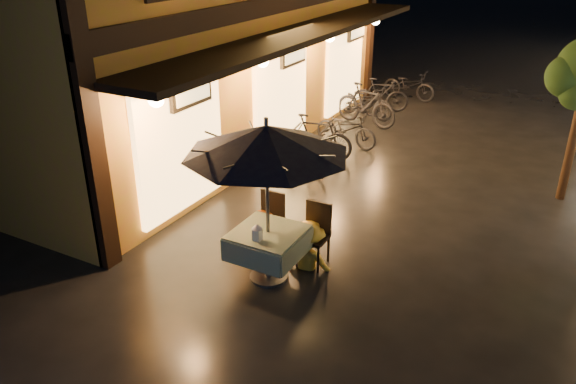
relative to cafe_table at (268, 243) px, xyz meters
The scene contains 15 objects.
ground 1.39m from the cafe_table, 24.47° to the left, with size 90.00×90.00×0.00m, color black.
cafe_table is the anchor object (origin of this frame).
patio_umbrella 1.56m from the cafe_table, 26.57° to the right, with size 2.28×2.28×2.46m.
cafe_chair_left 0.84m from the cafe_table, 118.51° to the left, with size 0.42×0.42×0.97m.
cafe_chair_right 0.84m from the cafe_table, 61.49° to the left, with size 0.42×0.42×0.97m.
table_lantern 0.44m from the cafe_table, 90.00° to the right, with size 0.16×0.16×0.25m.
person_orange 0.69m from the cafe_table, 130.64° to the left, with size 0.73×0.57×1.51m, color #E25500.
person_yellow 0.70m from the cafe_table, 58.56° to the left, with size 0.92×0.53×1.43m, color yellow.
bicycle_0 4.12m from the cafe_table, 111.26° to the left, with size 0.59×1.70×0.89m, color black.
bicycle_1 4.85m from the cafe_table, 108.19° to the left, with size 0.49×1.72×1.03m, color black.
bicycle_2 5.89m from the cafe_table, 102.08° to the left, with size 0.56×1.61×0.84m, color black.
bicycle_3 7.60m from the cafe_table, 100.69° to the left, with size 0.51×1.81×1.09m, color black.
bicycle_4 8.32m from the cafe_table, 101.58° to the left, with size 0.59×1.70×0.90m, color black.
bicycle_5 8.99m from the cafe_table, 99.66° to the left, with size 0.44×1.56×0.94m, color black.
bicycle_6 10.53m from the cafe_table, 96.46° to the left, with size 0.57×1.64×0.86m, color black.
Camera 1 is at (2.44, -6.53, 4.64)m, focal length 35.00 mm.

